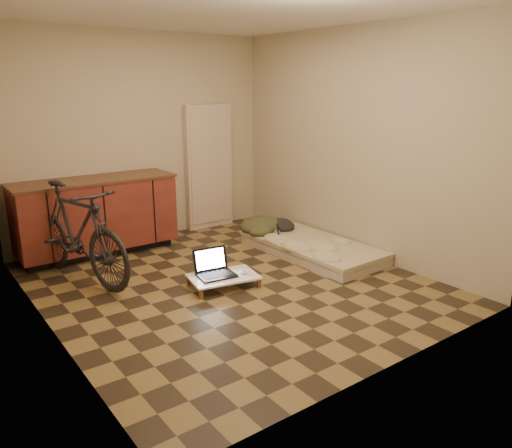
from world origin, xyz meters
TOP-DOWN VIEW (x-y plane):
  - room_shell at (0.00, 0.00)m, footprint 3.50×4.00m
  - cabinets at (-0.75, 1.70)m, footprint 1.84×0.62m
  - appliance_panel at (0.95, 1.94)m, footprint 0.70×0.10m
  - bicycle at (-1.20, 0.99)m, footprint 0.94×1.80m
  - futon at (1.30, 0.17)m, footprint 0.89×1.78m
  - clothing_pile at (1.18, 0.91)m, footprint 0.63×0.53m
  - headphones at (1.08, 0.55)m, footprint 0.32×0.32m
  - lap_desk at (-0.10, -0.04)m, footprint 0.74×0.55m
  - laptop at (-0.15, 0.04)m, footprint 0.40×0.37m
  - mouse at (0.09, -0.10)m, footprint 0.09×0.12m

SIDE VIEW (x-z plane):
  - futon at x=1.30m, z-range 0.00..0.15m
  - lap_desk at x=-0.10m, z-range 0.04..0.15m
  - mouse at x=0.09m, z-range 0.11..0.15m
  - laptop at x=-0.15m, z-range 0.04..0.29m
  - headphones at x=1.08m, z-range 0.15..0.31m
  - clothing_pile at x=1.18m, z-range 0.15..0.40m
  - cabinets at x=-0.75m, z-range 0.01..0.92m
  - bicycle at x=-1.20m, z-range 0.00..1.12m
  - appliance_panel at x=0.95m, z-range 0.00..1.70m
  - room_shell at x=0.00m, z-range 0.00..2.60m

